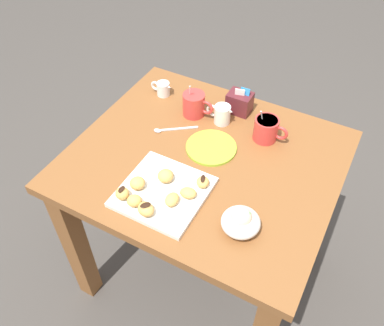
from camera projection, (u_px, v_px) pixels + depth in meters
name	position (u px, v px, depth m)	size (l,w,h in m)	color
ground_plane	(201.00, 266.00, 1.92)	(8.00, 8.00, 0.00)	#423D38
dining_table	(204.00, 185.00, 1.50)	(0.90, 0.78, 0.73)	brown
pastry_plate_square	(163.00, 192.00, 1.27)	(0.26, 0.26, 0.02)	silver
coffee_mug_red_left	(194.00, 104.00, 1.52)	(0.12, 0.08, 0.14)	red
coffee_mug_red_right	(267.00, 129.00, 1.43)	(0.12, 0.09, 0.13)	red
cream_pitcher_white	(222.00, 114.00, 1.49)	(0.10, 0.06, 0.07)	silver
sugar_caddy	(240.00, 103.00, 1.54)	(0.09, 0.07, 0.11)	#561E23
ice_cream_bowl	(241.00, 221.00, 1.16)	(0.11, 0.11, 0.09)	silver
chocolate_sauce_pitcher	(163.00, 88.00, 1.62)	(0.09, 0.05, 0.06)	silver
saucer_lime_left	(210.00, 147.00, 1.42)	(0.18, 0.18, 0.01)	#9EC633
loose_spoon_near_saucer	(171.00, 129.00, 1.49)	(0.14, 0.10, 0.01)	silver
beignet_0	(203.00, 182.00, 1.27)	(0.05, 0.04, 0.03)	#DBA351
chocolate_drizzle_0	(203.00, 179.00, 1.26)	(0.03, 0.01, 0.01)	black
beignet_1	(137.00, 183.00, 1.27)	(0.05, 0.05, 0.04)	#DBA351
beignet_2	(172.00, 199.00, 1.22)	(0.05, 0.04, 0.03)	#DBA351
beignet_3	(134.00, 201.00, 1.22)	(0.05, 0.04, 0.03)	#DBA351
beignet_4	(166.00, 176.00, 1.29)	(0.05, 0.05, 0.04)	#DBA351
beignet_5	(146.00, 209.00, 1.20)	(0.05, 0.06, 0.04)	#DBA351
chocolate_drizzle_5	(145.00, 205.00, 1.18)	(0.03, 0.02, 0.01)	black
beignet_6	(122.00, 193.00, 1.24)	(0.04, 0.04, 0.04)	#DBA351
chocolate_drizzle_6	(121.00, 189.00, 1.22)	(0.03, 0.02, 0.01)	black
beignet_7	(188.00, 193.00, 1.24)	(0.04, 0.05, 0.03)	#DBA351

